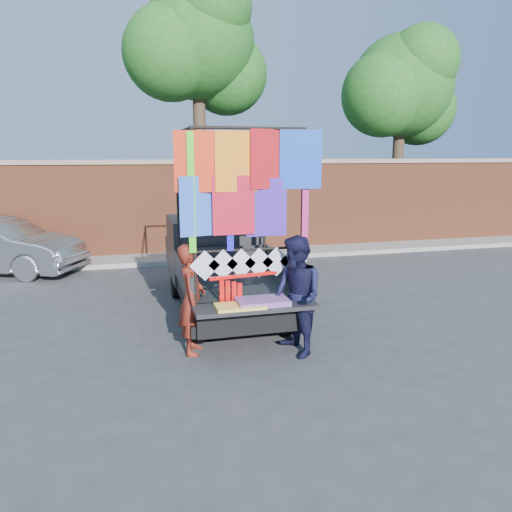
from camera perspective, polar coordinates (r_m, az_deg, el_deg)
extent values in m
plane|color=#38383A|center=(7.33, -4.12, -10.60)|extent=(90.00, 90.00, 0.00)
cube|color=brown|center=(13.82, -9.64, 5.18)|extent=(30.00, 0.35, 2.50)
cube|color=gray|center=(13.73, -9.83, 10.57)|extent=(30.00, 0.45, 0.12)
cube|color=gray|center=(13.31, -9.19, -0.24)|extent=(30.00, 1.20, 0.12)
cylinder|color=#38281C|center=(15.04, -6.40, 11.44)|extent=(0.36, 0.36, 5.46)
sphere|color=#195919|center=(15.35, -6.69, 23.16)|extent=(3.20, 3.20, 3.20)
sphere|color=#195919|center=(15.76, -3.39, 20.04)|extent=(2.40, 2.40, 2.40)
sphere|color=#195919|center=(14.89, -9.76, 21.91)|extent=(2.60, 2.60, 2.60)
sphere|color=#195919|center=(15.00, -5.13, 26.53)|extent=(2.20, 2.20, 2.20)
cylinder|color=#38281C|center=(17.25, 15.83, 9.59)|extent=(0.36, 0.36, 4.55)
sphere|color=#195919|center=(17.37, 16.33, 18.18)|extent=(3.20, 3.20, 3.20)
sphere|color=#195919|center=(18.11, 18.07, 15.72)|extent=(2.40, 2.40, 2.40)
sphere|color=#195919|center=(16.69, 14.34, 17.44)|extent=(2.60, 2.60, 2.60)
sphere|color=#195919|center=(17.11, 18.48, 20.36)|extent=(2.20, 2.20, 2.20)
cylinder|color=black|center=(9.89, -9.02, -2.92)|extent=(0.20, 0.61, 0.61)
cylinder|color=black|center=(7.50, -7.01, -7.63)|extent=(0.20, 0.61, 0.61)
cylinder|color=black|center=(10.13, -0.82, -2.42)|extent=(0.20, 0.61, 0.61)
cylinder|color=black|center=(7.81, 3.67, -6.77)|extent=(0.20, 0.61, 0.61)
cube|color=black|center=(8.71, -3.40, -3.73)|extent=(1.58, 3.91, 0.28)
cube|color=black|center=(7.98, -2.42, -3.22)|extent=(1.68, 2.14, 0.09)
cube|color=black|center=(7.80, -8.32, -2.13)|extent=(0.06, 2.14, 0.42)
cube|color=black|center=(8.14, 3.21, -1.44)|extent=(0.06, 2.14, 0.42)
cube|color=black|center=(8.94, -3.88, -0.26)|extent=(1.68, 0.06, 0.42)
cube|color=black|center=(9.80, -4.89, 1.06)|extent=(1.68, 1.49, 1.16)
cube|color=#8C9EAD|center=(9.33, -4.49, 2.85)|extent=(1.49, 0.06, 0.51)
cube|color=#8C9EAD|center=(10.45, -5.58, 2.75)|extent=(1.49, 0.09, 0.65)
cube|color=black|center=(10.83, -5.81, 0.82)|extent=(1.63, 0.84, 0.51)
cube|color=black|center=(6.76, -0.03, -5.82)|extent=(1.68, 0.51, 0.06)
cube|color=black|center=(7.07, -0.48, -8.05)|extent=(1.72, 0.14, 0.17)
cylinder|color=black|center=(6.67, -7.13, 4.35)|extent=(0.05, 0.05, 2.33)
cylinder|color=black|center=(8.60, -8.91, 5.94)|extent=(0.05, 0.05, 2.33)
cylinder|color=black|center=(7.04, 5.33, 4.77)|extent=(0.05, 0.05, 2.33)
cylinder|color=black|center=(8.89, 0.99, 6.26)|extent=(0.05, 0.05, 2.33)
cylinder|color=black|center=(6.77, -0.76, 14.42)|extent=(1.58, 0.04, 0.04)
cylinder|color=black|center=(8.68, -3.99, 13.79)|extent=(1.58, 0.04, 0.04)
cylinder|color=black|center=(7.59, -8.39, 14.00)|extent=(0.04, 2.00, 0.04)
cylinder|color=black|center=(7.92, 3.00, 14.01)|extent=(0.04, 2.00, 0.04)
cylinder|color=black|center=(6.89, -0.72, 0.75)|extent=(1.58, 0.04, 0.04)
cube|color=red|center=(6.61, -6.70, 10.77)|extent=(0.58, 0.01, 0.79)
cube|color=orange|center=(6.65, -2.61, 10.85)|extent=(0.58, 0.01, 0.79)
cube|color=red|center=(6.80, 1.22, 10.87)|extent=(0.58, 0.01, 0.79)
cube|color=blue|center=(6.91, 5.09, 10.84)|extent=(0.58, 0.01, 0.79)
cube|color=blue|center=(6.64, -6.58, 5.55)|extent=(0.58, 0.01, 0.79)
cube|color=red|center=(6.69, -2.56, 5.66)|extent=(0.58, 0.01, 0.79)
cube|color=#4323B3|center=(6.84, 1.20, 5.80)|extent=(0.58, 0.01, 0.79)
cube|color=#42DD1B|center=(6.60, -7.40, 7.11)|extent=(0.09, 0.01, 1.58)
cube|color=#C72177|center=(6.98, 5.70, 7.40)|extent=(0.09, 0.01, 1.58)
cube|color=#1718D6|center=(6.68, -3.01, 7.25)|extent=(0.09, 0.01, 1.58)
cube|color=silver|center=(6.77, -5.86, -1.10)|extent=(0.42, 0.01, 0.42)
cube|color=silver|center=(6.82, -3.76, -0.99)|extent=(0.42, 0.01, 0.42)
cube|color=silver|center=(6.87, -1.69, -0.87)|extent=(0.42, 0.01, 0.42)
cube|color=silver|center=(6.93, 0.35, -0.75)|extent=(0.42, 0.01, 0.42)
cube|color=silver|center=(7.00, 2.35, -0.64)|extent=(0.42, 0.01, 0.42)
cube|color=silver|center=(7.07, 4.31, -0.53)|extent=(0.42, 0.01, 0.42)
cube|color=#CF2E53|center=(6.76, 0.73, -5.23)|extent=(0.70, 0.42, 0.07)
cube|color=#F6D64D|center=(6.63, -1.84, -5.75)|extent=(0.65, 0.37, 0.04)
imported|color=maroon|center=(7.02, -7.33, -4.91)|extent=(0.50, 0.64, 1.57)
imported|color=black|center=(6.91, 4.63, -4.64)|extent=(0.75, 0.90, 1.68)
cube|color=red|center=(6.84, -1.41, -2.25)|extent=(0.99, 0.20, 0.04)
cube|color=red|center=(6.84, -3.91, -4.98)|extent=(0.06, 0.02, 0.57)
cube|color=red|center=(6.87, -3.23, -5.10)|extent=(0.06, 0.02, 0.57)
cube|color=red|center=(6.89, -2.54, -5.21)|extent=(0.06, 0.02, 0.57)
cube|color=red|center=(6.91, -1.86, -5.32)|extent=(0.06, 0.02, 0.57)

